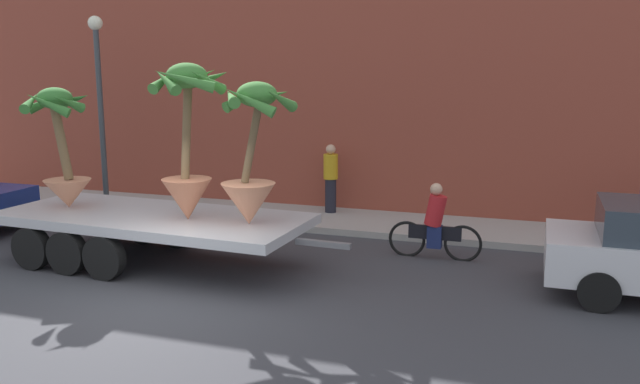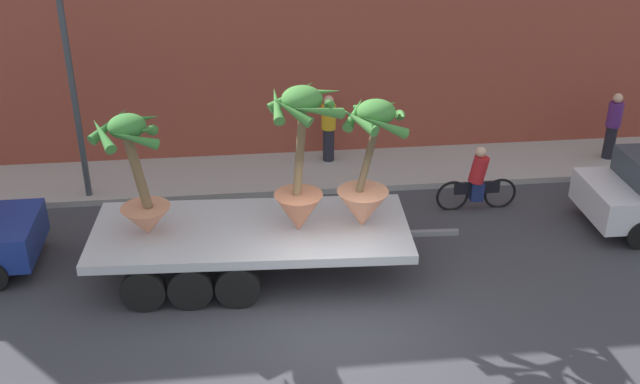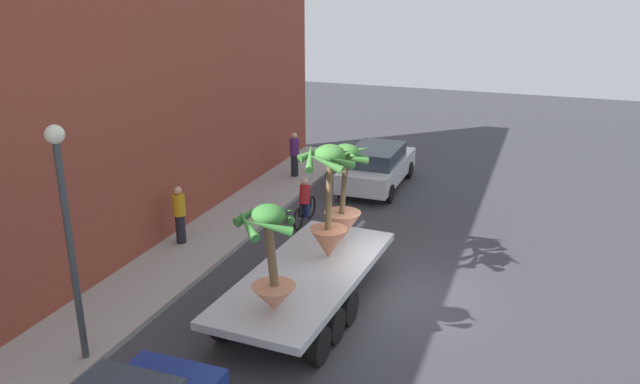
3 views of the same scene
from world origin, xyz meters
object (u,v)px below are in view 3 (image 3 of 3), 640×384
(parked_car, at_px, (377,166))
(pedestrian_near_gate, at_px, (179,214))
(cyclist, at_px, (305,203))
(flatbed_trailer, at_px, (303,284))
(potted_palm_rear, at_px, (329,206))
(street_lamp, at_px, (66,216))
(potted_palm_middle, at_px, (344,200))
(potted_palm_front, at_px, (271,263))
(pedestrian_far_left, at_px, (294,154))

(parked_car, relative_size, pedestrian_near_gate, 2.69)
(pedestrian_near_gate, bearing_deg, parked_car, -27.93)
(cyclist, bearing_deg, flatbed_trailer, -158.88)
(potted_palm_rear, bearing_deg, street_lamp, 141.53)
(cyclist, relative_size, parked_car, 0.40)
(potted_palm_middle, height_order, street_lamp, street_lamp)
(parked_car, bearing_deg, potted_palm_front, -175.47)
(flatbed_trailer, bearing_deg, parked_car, 5.19)
(parked_car, relative_size, pedestrian_far_left, 2.69)
(potted_palm_middle, relative_size, pedestrian_far_left, 1.46)
(potted_palm_middle, relative_size, cyclist, 1.36)
(parked_car, distance_m, street_lamp, 13.42)
(potted_palm_middle, distance_m, pedestrian_far_left, 8.22)
(flatbed_trailer, xyz_separation_m, potted_palm_middle, (2.41, -0.19, 1.27))
(cyclist, distance_m, street_lamp, 9.17)
(potted_palm_front, xyz_separation_m, pedestrian_near_gate, (4.03, 4.75, -1.03))
(flatbed_trailer, height_order, pedestrian_far_left, pedestrian_far_left)
(potted_palm_front, height_order, pedestrian_near_gate, potted_palm_front)
(street_lamp, bearing_deg, cyclist, -8.88)
(cyclist, bearing_deg, pedestrian_near_gate, 138.36)
(flatbed_trailer, relative_size, potted_palm_middle, 2.81)
(flatbed_trailer, distance_m, parked_car, 9.62)
(potted_palm_middle, distance_m, parked_car, 7.34)
(cyclist, xyz_separation_m, pedestrian_far_left, (4.05, 2.03, 0.37))
(cyclist, distance_m, parked_car, 4.43)
(potted_palm_middle, height_order, potted_palm_front, potted_palm_middle)
(potted_palm_rear, xyz_separation_m, street_lamp, (-4.57, 3.63, 0.93))
(potted_palm_front, xyz_separation_m, pedestrian_far_left, (11.09, 4.11, -1.03))
(cyclist, relative_size, pedestrian_near_gate, 1.08)
(potted_palm_middle, xyz_separation_m, pedestrian_far_left, (6.95, 4.27, -0.99))
(flatbed_trailer, bearing_deg, street_lamp, 134.74)
(potted_palm_rear, xyz_separation_m, potted_palm_front, (-2.91, 0.19, -0.23))
(flatbed_trailer, height_order, parked_car, parked_car)
(potted_palm_rear, height_order, potted_palm_front, potted_palm_rear)
(pedestrian_near_gate, bearing_deg, flatbed_trailer, -116.07)
(potted_palm_front, relative_size, pedestrian_far_left, 1.38)
(potted_palm_middle, height_order, pedestrian_near_gate, potted_palm_middle)
(potted_palm_middle, height_order, cyclist, potted_palm_middle)
(potted_palm_rear, height_order, cyclist, potted_palm_rear)
(parked_car, bearing_deg, flatbed_trailer, -174.81)
(pedestrian_far_left, height_order, street_lamp, street_lamp)
(potted_palm_rear, xyz_separation_m, cyclist, (4.13, 2.27, -1.63))
(pedestrian_far_left, bearing_deg, potted_palm_middle, -148.43)
(flatbed_trailer, xyz_separation_m, potted_palm_front, (-1.72, -0.03, 1.30))
(potted_palm_front, xyz_separation_m, cyclist, (7.04, 2.08, -1.40))
(potted_palm_middle, bearing_deg, street_lamp, 148.16)
(potted_palm_front, distance_m, cyclist, 7.47)
(potted_palm_middle, relative_size, parked_car, 0.54)
(potted_palm_front, bearing_deg, street_lamp, 115.73)
(potted_palm_rear, distance_m, street_lamp, 5.91)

